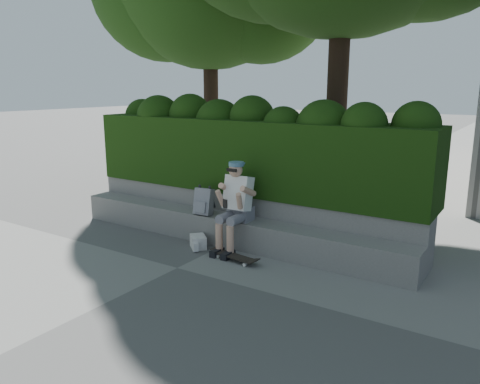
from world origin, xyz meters
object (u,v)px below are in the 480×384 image
Objects in this scene: skateboard at (234,257)px; backpack_plaid at (204,202)px; backpack_ground at (198,242)px; person at (236,203)px.

backpack_plaid reaches higher than skateboard.
backpack_plaid reaches higher than backpack_ground.
person is 4.48× the size of backpack_ground.
person is 0.83m from skateboard.
backpack_ground is (-0.55, -0.25, -0.65)m from person.
backpack_ground is (-0.79, 0.15, 0.04)m from skateboard.
backpack_plaid is at bearing 159.65° from skateboard.
person is 0.89m from backpack_ground.
person reaches higher than skateboard.
person is at bearing 65.82° from backpack_ground.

